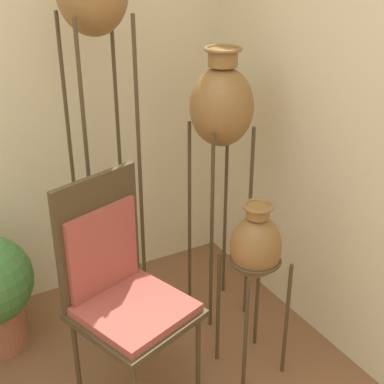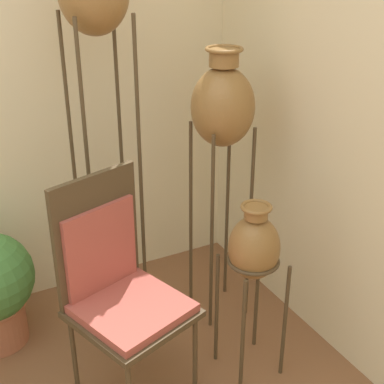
# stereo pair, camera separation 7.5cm
# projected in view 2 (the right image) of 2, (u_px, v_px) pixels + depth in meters

# --- Properties ---
(vase_stand_medium) EXTENTS (0.34, 0.34, 1.58)m
(vase_stand_medium) POSITION_uv_depth(u_px,v_px,m) (223.00, 110.00, 2.77)
(vase_stand_medium) COLOR #473823
(vase_stand_medium) RESTS_ON ground_plane
(vase_stand_short) EXTENTS (0.27, 0.27, 0.96)m
(vase_stand_short) POSITION_uv_depth(u_px,v_px,m) (254.00, 250.00, 2.55)
(vase_stand_short) COLOR #473823
(vase_stand_short) RESTS_ON ground_plane
(chair) EXTENTS (0.61, 0.62, 1.12)m
(chair) POSITION_uv_depth(u_px,v_px,m) (117.00, 282.00, 2.48)
(chair) COLOR #473823
(chair) RESTS_ON ground_plane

